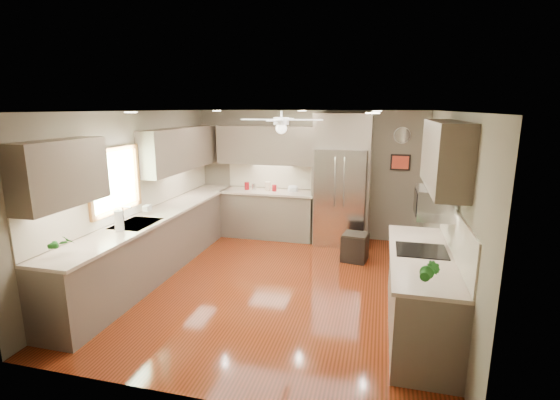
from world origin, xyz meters
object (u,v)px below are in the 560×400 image
at_px(soap_bottle, 148,208).
at_px(canister_b, 254,187).
at_px(paper_towel, 119,221).
at_px(bowl, 293,191).
at_px(canister_d, 274,188).
at_px(stool, 355,247).
at_px(canister_a, 247,186).
at_px(refrigerator, 341,182).
at_px(potted_plant_left, 62,243).
at_px(potted_plant_right, 430,272).
at_px(canister_c, 268,186).
at_px(microwave, 434,203).

bearing_deg(soap_bottle, canister_b, 64.62).
bearing_deg(paper_towel, bowl, 61.10).
bearing_deg(soap_bottle, canister_d, 56.25).
xyz_separation_m(stool, paper_towel, (-2.99, -2.13, 0.84)).
bearing_deg(canister_d, bowl, 2.53).
bearing_deg(bowl, canister_a, -178.84).
distance_m(canister_a, canister_b, 0.15).
bearing_deg(refrigerator, stool, -68.55).
xyz_separation_m(potted_plant_left, potted_plant_right, (3.86, 0.14, 0.00)).
distance_m(canister_a, soap_bottle, 2.33).
bearing_deg(potted_plant_left, potted_plant_right, 2.05).
bearing_deg(bowl, canister_b, -178.97).
relative_size(soap_bottle, paper_towel, 0.66).
bearing_deg(soap_bottle, paper_towel, -82.29).
distance_m(canister_c, paper_towel, 3.28).
distance_m(canister_d, soap_bottle, 2.60).
xyz_separation_m(canister_c, stool, (1.79, -0.92, -0.79)).
distance_m(soap_bottle, stool, 3.44).
height_order(canister_c, refrigerator, refrigerator).
height_order(canister_b, canister_d, canister_b).
xyz_separation_m(refrigerator, paper_towel, (-2.64, -3.02, -0.11)).
bearing_deg(potted_plant_right, potted_plant_left, -177.95).
relative_size(canister_b, refrigerator, 0.05).
bearing_deg(potted_plant_right, canister_d, 122.82).
height_order(bowl, paper_towel, paper_towel).
distance_m(canister_c, potted_plant_right, 4.70).
bearing_deg(refrigerator, canister_b, 178.95).
bearing_deg(bowl, potted_plant_right, -61.27).
distance_m(canister_b, soap_bottle, 2.40).
bearing_deg(microwave, canister_c, 135.33).
relative_size(potted_plant_left, bowl, 1.41).
distance_m(refrigerator, microwave, 3.03).
relative_size(canister_b, soap_bottle, 0.64).
bearing_deg(canister_a, stool, -22.34).
xyz_separation_m(soap_bottle, potted_plant_right, (3.95, -1.72, 0.05)).
distance_m(canister_a, potted_plant_left, 4.10).
height_order(canister_a, paper_towel, paper_towel).
bearing_deg(canister_b, refrigerator, -1.05).
bearing_deg(stool, potted_plant_left, -134.14).
height_order(potted_plant_left, paper_towel, same).
bearing_deg(potted_plant_right, canister_a, 128.37).
bearing_deg(canister_c, soap_bottle, -121.28).
bearing_deg(bowl, potted_plant_left, -113.06).
relative_size(bowl, refrigerator, 0.09).
height_order(canister_c, microwave, microwave).
xyz_separation_m(soap_bottle, stool, (3.11, 1.24, -0.80)).
distance_m(canister_a, potted_plant_right, 4.95).
relative_size(canister_b, potted_plant_left, 0.42).
xyz_separation_m(canister_d, bowl, (0.37, 0.02, -0.03)).
bearing_deg(canister_c, refrigerator, -1.17).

